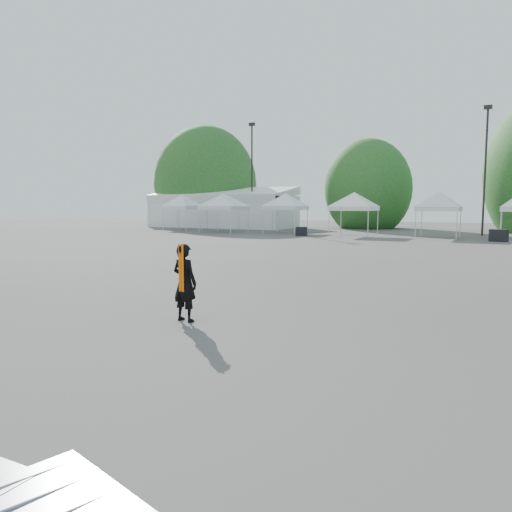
% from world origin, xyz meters
% --- Properties ---
extents(ground, '(120.00, 120.00, 0.00)m').
position_xyz_m(ground, '(0.00, 0.00, 0.00)').
color(ground, '#474442').
rests_on(ground, ground).
extents(marquee, '(15.00, 6.25, 4.23)m').
position_xyz_m(marquee, '(-22.00, 35.00, 1.97)').
color(marquee, white).
rests_on(marquee, ground).
extents(light_pole_west, '(0.60, 0.25, 10.30)m').
position_xyz_m(light_pole_west, '(-18.00, 34.00, 5.77)').
color(light_pole_west, black).
rests_on(light_pole_west, ground).
extents(light_pole_east, '(0.60, 0.25, 9.80)m').
position_xyz_m(light_pole_east, '(3.00, 32.00, 5.52)').
color(light_pole_east, black).
rests_on(light_pole_east, ground).
extents(tree_far_w, '(4.80, 4.80, 7.30)m').
position_xyz_m(tree_far_w, '(-26.00, 38.00, 4.54)').
color(tree_far_w, '#382314').
rests_on(tree_far_w, ground).
extents(tree_mid_w, '(4.16, 4.16, 6.33)m').
position_xyz_m(tree_mid_w, '(-8.00, 40.00, 3.93)').
color(tree_mid_w, '#382314').
rests_on(tree_mid_w, ground).
extents(tent_a, '(3.88, 3.88, 3.88)m').
position_xyz_m(tent_a, '(-22.58, 28.65, 3.06)').
color(tent_a, silver).
rests_on(tent_a, ground).
extents(tent_b, '(4.71, 4.71, 3.88)m').
position_xyz_m(tent_b, '(-17.32, 27.40, 3.06)').
color(tent_b, silver).
rests_on(tent_b, ground).
extents(tent_c, '(4.31, 4.31, 3.88)m').
position_xyz_m(tent_c, '(-12.05, 28.71, 3.06)').
color(tent_c, silver).
rests_on(tent_c, ground).
extents(tent_d, '(4.49, 4.49, 3.88)m').
position_xyz_m(tent_d, '(-5.83, 27.60, 3.06)').
color(tent_d, silver).
rests_on(tent_d, ground).
extents(tent_e, '(4.14, 4.14, 3.88)m').
position_xyz_m(tent_e, '(0.28, 27.96, 3.06)').
color(tent_e, silver).
rests_on(tent_e, ground).
extents(man, '(0.64, 0.47, 1.63)m').
position_xyz_m(man, '(-1.07, -1.52, 0.82)').
color(man, black).
rests_on(man, ground).
extents(crate_west, '(1.07, 0.97, 0.68)m').
position_xyz_m(crate_west, '(-9.31, 25.51, 0.34)').
color(crate_west, black).
rests_on(crate_west, ground).
extents(crate_mid, '(1.19, 1.02, 0.79)m').
position_xyz_m(crate_mid, '(4.26, 26.02, 0.40)').
color(crate_mid, black).
rests_on(crate_mid, ground).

